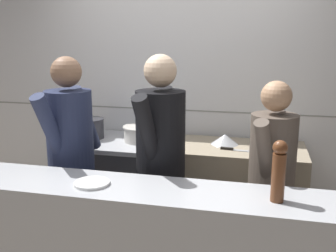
# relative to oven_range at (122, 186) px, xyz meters

# --- Properties ---
(wall_back_tiled) EXTENTS (8.00, 0.06, 2.60)m
(wall_back_tiled) POSITION_rel_oven_range_xyz_m (0.52, 0.40, 0.85)
(wall_back_tiled) COLOR white
(wall_back_tiled) RESTS_ON ground_plane
(oven_range) EXTENTS (1.01, 0.71, 0.91)m
(oven_range) POSITION_rel_oven_range_xyz_m (0.00, 0.00, 0.00)
(oven_range) COLOR #38383D
(oven_range) RESTS_ON ground_plane
(prep_counter) EXTENTS (1.12, 0.65, 0.92)m
(prep_counter) POSITION_rel_oven_range_xyz_m (1.11, -0.00, 0.00)
(prep_counter) COLOR gray
(prep_counter) RESTS_ON ground_plane
(stock_pot) EXTENTS (0.25, 0.25, 0.19)m
(stock_pot) POSITION_rel_oven_range_xyz_m (-0.30, 0.02, 0.55)
(stock_pot) COLOR #2D2D33
(stock_pot) RESTS_ON oven_range
(sauce_pot) EXTENTS (0.35, 0.35, 0.14)m
(sauce_pot) POSITION_rel_oven_range_xyz_m (0.20, 0.03, 0.53)
(sauce_pot) COLOR beige
(sauce_pot) RESTS_ON oven_range
(mixing_bowl_steel) EXTENTS (0.24, 0.24, 0.09)m
(mixing_bowl_steel) POSITION_rel_oven_range_xyz_m (0.97, 0.06, 0.51)
(mixing_bowl_steel) COLOR #B7BABF
(mixing_bowl_steel) RESTS_ON prep_counter
(chefs_knife) EXTENTS (0.35, 0.07, 0.02)m
(chefs_knife) POSITION_rel_oven_range_xyz_m (1.09, -0.12, 0.47)
(chefs_knife) COLOR #B7BABF
(chefs_knife) RESTS_ON prep_counter
(plated_dish_main) EXTENTS (0.22, 0.22, 0.02)m
(plated_dish_main) POSITION_rel_oven_range_xyz_m (0.28, -1.25, 0.53)
(plated_dish_main) COLOR white
(plated_dish_main) RESTS_ON pass_counter
(pepper_mill) EXTENTS (0.08, 0.08, 0.35)m
(pepper_mill) POSITION_rel_oven_range_xyz_m (1.38, -1.24, 0.70)
(pepper_mill) COLOR brown
(pepper_mill) RESTS_ON pass_counter
(chef_head_cook) EXTENTS (0.40, 0.75, 1.72)m
(chef_head_cook) POSITION_rel_oven_range_xyz_m (-0.13, -0.72, 0.50)
(chef_head_cook) COLOR black
(chef_head_cook) RESTS_ON ground_plane
(chef_sous) EXTENTS (0.41, 0.76, 1.74)m
(chef_sous) POSITION_rel_oven_range_xyz_m (0.58, -0.72, 0.52)
(chef_sous) COLOR black
(chef_sous) RESTS_ON ground_plane
(chef_line) EXTENTS (0.40, 0.68, 1.58)m
(chef_line) POSITION_rel_oven_range_xyz_m (1.36, -0.65, 0.42)
(chef_line) COLOR black
(chef_line) RESTS_ON ground_plane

